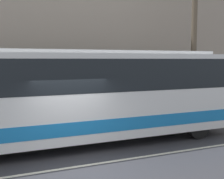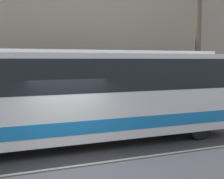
# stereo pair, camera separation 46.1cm
# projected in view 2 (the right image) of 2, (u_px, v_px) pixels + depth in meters

# --- Properties ---
(ground_plane) EXTENTS (60.00, 60.00, 0.00)m
(ground_plane) POSITION_uv_depth(u_px,v_px,m) (77.00, 166.00, 9.21)
(ground_plane) COLOR #333338
(sidewalk) EXTENTS (60.00, 2.71, 0.13)m
(sidewalk) POSITION_uv_depth(u_px,v_px,m) (44.00, 127.00, 14.13)
(sidewalk) COLOR #A09E99
(sidewalk) RESTS_ON ground_plane
(building_facade) EXTENTS (60.00, 0.35, 10.59)m
(building_facade) POSITION_uv_depth(u_px,v_px,m) (36.00, 19.00, 15.03)
(building_facade) COLOR gray
(building_facade) RESTS_ON ground_plane
(lane_stripe) EXTENTS (54.00, 0.14, 0.01)m
(lane_stripe) POSITION_uv_depth(u_px,v_px,m) (77.00, 166.00, 9.21)
(lane_stripe) COLOR beige
(lane_stripe) RESTS_ON ground_plane
(transit_bus) EXTENTS (12.40, 2.54, 3.46)m
(transit_bus) POSITION_uv_depth(u_px,v_px,m) (79.00, 92.00, 11.36)
(transit_bus) COLOR white
(transit_bus) RESTS_ON ground_plane
(utility_pole_near) EXTENTS (0.29, 0.29, 8.23)m
(utility_pole_near) POSITION_uv_depth(u_px,v_px,m) (198.00, 38.00, 15.89)
(utility_pole_near) COLOR brown
(utility_pole_near) RESTS_ON sidewalk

